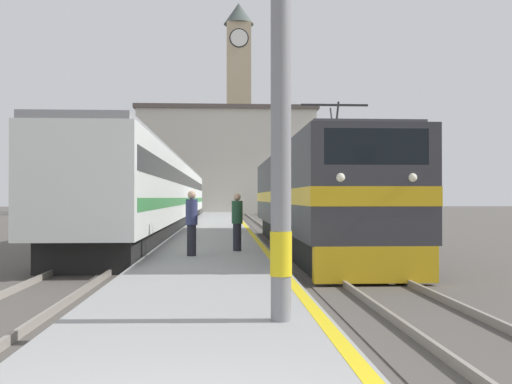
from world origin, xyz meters
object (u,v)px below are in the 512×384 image
catenary_mast (287,8)px  person_on_platform (192,221)px  locomotive_train (311,198)px  passenger_train (166,194)px  clock_tower (239,102)px  second_waiting_passenger (237,220)px

catenary_mast → person_on_platform: catenary_mast is taller
catenary_mast → locomotive_train: bearing=80.4°
passenger_train → clock_tower: (5.71, 43.80, 12.82)m
locomotive_train → second_waiting_passenger: size_ratio=11.10×
catenary_mast → second_waiting_passenger: size_ratio=4.76×
person_on_platform → clock_tower: clock_tower is taller
passenger_train → catenary_mast: catenary_mast is taller
second_waiting_passenger → clock_tower: clock_tower is taller
clock_tower → person_on_platform: bearing=-92.7°
locomotive_train → clock_tower: size_ratio=0.70×
locomotive_train → passenger_train: bearing=115.0°
locomotive_train → clock_tower: bearing=91.2°
locomotive_train → person_on_platform: bearing=-127.1°
person_on_platform → locomotive_train: bearing=52.9°
second_waiting_passenger → clock_tower: bearing=88.4°
person_on_platform → passenger_train: bearing=97.4°
passenger_train → catenary_mast: (4.40, -29.43, 2.37)m
clock_tower → catenary_mast: bearing=-91.0°
second_waiting_passenger → passenger_train: bearing=101.9°
catenary_mast → person_on_platform: (-1.76, 9.05, -3.24)m
locomotive_train → passenger_train: 16.30m
catenary_mast → second_waiting_passenger: catenary_mast is taller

